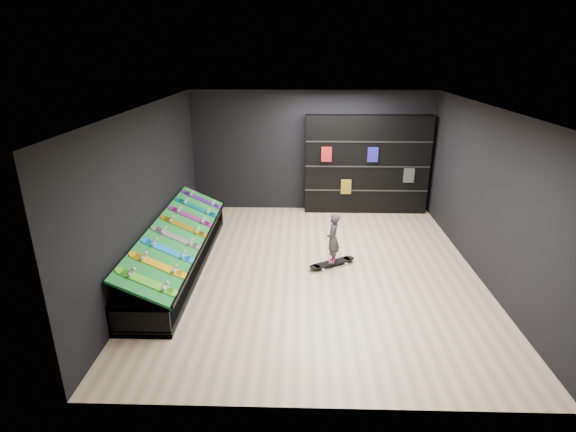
{
  "coord_description": "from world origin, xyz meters",
  "views": [
    {
      "loc": [
        -0.28,
        -7.61,
        3.91
      ],
      "look_at": [
        -0.5,
        0.2,
        1.0
      ],
      "focal_mm": 28.0,
      "sensor_mm": 36.0,
      "label": 1
    }
  ],
  "objects_px": {
    "back_shelving": "(367,165)",
    "display_rack": "(179,256)",
    "floor_skateboard": "(332,264)",
    "child": "(333,248)"
  },
  "relations": [
    {
      "from": "display_rack",
      "to": "floor_skateboard",
      "type": "xyz_separation_m",
      "value": [
        2.9,
        0.15,
        -0.21
      ]
    },
    {
      "from": "child",
      "to": "back_shelving",
      "type": "bearing_deg",
      "value": 172.91
    },
    {
      "from": "display_rack",
      "to": "floor_skateboard",
      "type": "height_order",
      "value": "display_rack"
    },
    {
      "from": "display_rack",
      "to": "child",
      "type": "height_order",
      "value": "child"
    },
    {
      "from": "child",
      "to": "floor_skateboard",
      "type": "bearing_deg",
      "value": 180.0
    },
    {
      "from": "back_shelving",
      "to": "display_rack",
      "type": "bearing_deg",
      "value": -139.69
    },
    {
      "from": "floor_skateboard",
      "to": "child",
      "type": "distance_m",
      "value": 0.34
    },
    {
      "from": "child",
      "to": "display_rack",
      "type": "bearing_deg",
      "value": -76.41
    },
    {
      "from": "display_rack",
      "to": "floor_skateboard",
      "type": "distance_m",
      "value": 2.91
    },
    {
      "from": "display_rack",
      "to": "child",
      "type": "distance_m",
      "value": 2.9
    }
  ]
}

